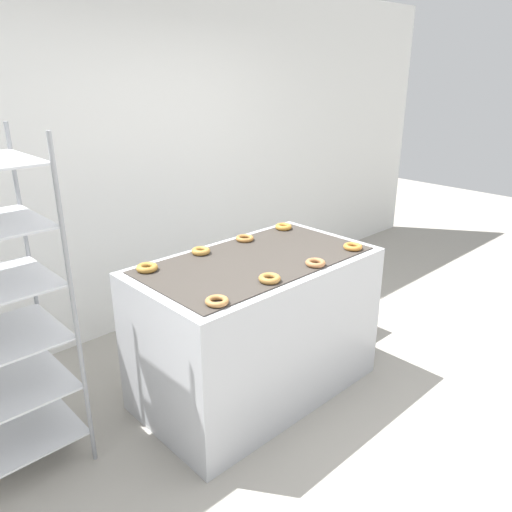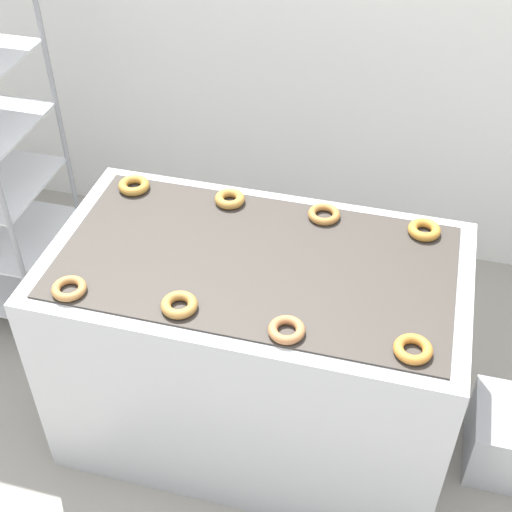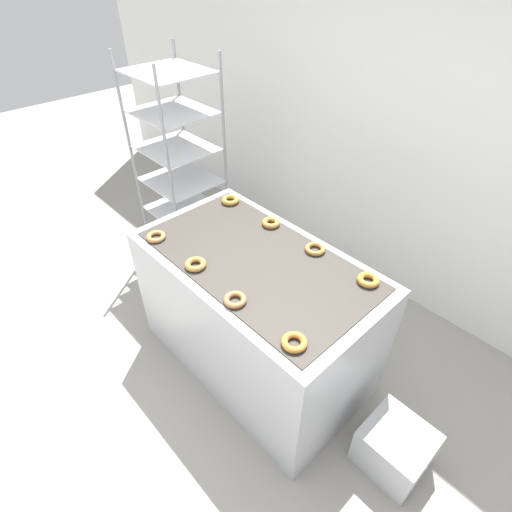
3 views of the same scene
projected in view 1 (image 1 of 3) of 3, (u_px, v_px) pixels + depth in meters
ground_plane at (334, 438)px, 3.01m from camera, size 14.00×14.00×0.00m
wall_back at (132, 161)px, 3.96m from camera, size 8.00×0.05×2.80m
fryer_machine at (256, 327)px, 3.31m from camera, size 1.56×0.88×0.97m
glaze_bin at (344, 315)px, 4.19m from camera, size 0.37×0.35×0.31m
donut_near_left at (217, 301)px, 2.54m from camera, size 0.12×0.12×0.03m
donut_near_midleft at (270, 278)px, 2.80m from camera, size 0.13×0.13×0.03m
donut_near_midright at (315, 263)px, 3.03m from camera, size 0.12×0.12×0.03m
donut_near_right at (353, 247)px, 3.31m from camera, size 0.13×0.13×0.03m
donut_far_left at (147, 268)px, 2.96m from camera, size 0.13×0.13×0.04m
donut_far_midleft at (201, 251)px, 3.22m from camera, size 0.12×0.12×0.04m
donut_far_midright at (245, 238)px, 3.47m from camera, size 0.13×0.13×0.03m
donut_far_right at (283, 227)px, 3.72m from camera, size 0.12×0.12×0.04m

